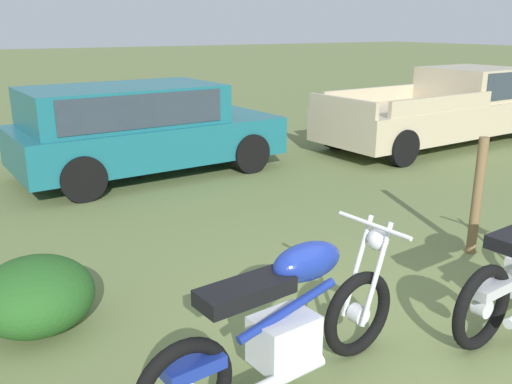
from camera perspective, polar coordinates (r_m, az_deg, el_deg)
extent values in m
plane|color=olive|center=(4.24, 17.34, -16.79)|extent=(120.00, 120.00, 0.00)
torus|color=black|center=(4.08, 10.63, -12.42)|extent=(0.65, 0.15, 0.64)
cylinder|color=silver|center=(4.08, 10.63, -12.42)|extent=(0.15, 0.11, 0.14)
cylinder|color=silver|center=(4.02, 10.52, -7.58)|extent=(0.27, 0.06, 0.73)
cylinder|color=silver|center=(3.92, 12.46, -8.41)|extent=(0.27, 0.06, 0.73)
cube|color=silver|center=(3.63, 2.94, -15.06)|extent=(0.43, 0.34, 0.32)
cylinder|color=navy|center=(3.54, 3.37, -12.16)|extent=(0.78, 0.13, 0.22)
ellipsoid|color=navy|center=(3.50, 5.34, -7.22)|extent=(0.54, 0.31, 0.24)
cube|color=black|center=(3.25, -1.08, -10.30)|extent=(0.62, 0.30, 0.10)
cube|color=navy|center=(3.26, -6.64, -17.53)|extent=(0.38, 0.21, 0.08)
cylinder|color=silver|center=(3.87, 12.16, -3.41)|extent=(0.09, 0.64, 0.03)
sphere|color=silver|center=(3.96, 12.63, -4.85)|extent=(0.17, 0.17, 0.16)
cylinder|color=silver|center=(3.49, 1.73, -19.29)|extent=(0.80, 0.16, 0.08)
torus|color=black|center=(4.40, 22.51, -11.07)|extent=(0.67, 0.15, 0.66)
cylinder|color=silver|center=(4.40, 22.51, -11.07)|extent=(0.15, 0.11, 0.14)
cube|color=#B7BABF|center=(4.39, 23.14, -9.19)|extent=(0.37, 0.21, 0.08)
cube|color=#19606B|center=(8.96, -11.08, 5.37)|extent=(4.22, 2.06, 0.60)
cube|color=#19606B|center=(8.72, -13.74, 8.76)|extent=(2.97, 1.81, 0.60)
cube|color=#2D3842|center=(8.72, -13.74, 8.89)|extent=(2.54, 1.83, 0.48)
cylinder|color=black|center=(10.35, -5.98, 5.83)|extent=(0.65, 0.25, 0.64)
cylinder|color=black|center=(8.89, -0.62, 4.08)|extent=(0.65, 0.25, 0.64)
cylinder|color=black|center=(9.40, -20.80, 3.68)|extent=(0.65, 0.25, 0.64)
cylinder|color=black|center=(7.77, -17.67, 1.36)|extent=(0.65, 0.25, 0.64)
cube|color=#BCAD8C|center=(11.59, 18.59, 7.39)|extent=(5.42, 1.99, 0.60)
cube|color=#BCAD8C|center=(12.26, 21.61, 10.50)|extent=(1.78, 1.69, 0.64)
cube|color=#2D3842|center=(12.26, 21.62, 10.60)|extent=(1.46, 1.71, 0.52)
cube|color=#BCAD8C|center=(11.30, 12.23, 9.92)|extent=(2.68, 0.20, 0.28)
cube|color=#BCAD8C|center=(10.23, 18.94, 8.69)|extent=(2.68, 0.20, 0.28)
cube|color=#BCAD8C|center=(9.59, 8.97, 8.89)|extent=(0.15, 1.66, 0.28)
cylinder|color=black|center=(13.68, 20.94, 7.52)|extent=(0.65, 0.25, 0.64)
cylinder|color=black|center=(10.73, 8.45, 6.13)|extent=(0.65, 0.25, 0.64)
cylinder|color=black|center=(9.61, 15.00, 4.48)|extent=(0.65, 0.25, 0.64)
cylinder|color=brown|center=(6.05, 22.08, -0.45)|extent=(0.10, 0.10, 1.24)
ellipsoid|color=#23541E|center=(4.67, -21.98, -9.94)|extent=(0.89, 0.93, 0.58)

